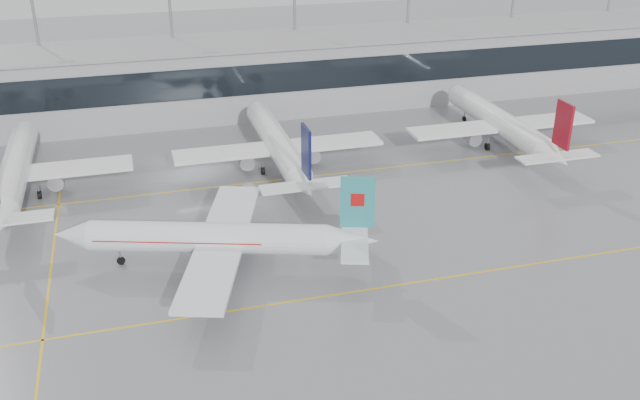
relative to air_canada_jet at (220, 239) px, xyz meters
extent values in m
plane|color=gray|center=(12.09, -8.75, -3.45)|extent=(320.00, 320.00, 0.00)
cube|color=yellow|center=(12.09, -8.75, -3.44)|extent=(120.00, 0.25, 0.01)
cube|color=yellow|center=(12.09, 21.25, -3.44)|extent=(120.00, 0.25, 0.01)
cube|color=yellow|center=(-17.91, 6.25, -3.44)|extent=(0.25, 60.00, 0.01)
cube|color=#939397|center=(12.09, 53.25, 2.55)|extent=(180.00, 15.00, 12.00)
cube|color=black|center=(12.09, 45.70, 4.05)|extent=(180.00, 0.20, 5.00)
cube|color=gray|center=(12.09, 53.25, 8.75)|extent=(182.00, 16.00, 0.40)
cylinder|color=gray|center=(-20.91, 59.25, 7.55)|extent=(0.50, 0.50, 22.00)
cylinder|color=gray|center=(1.09, 59.25, 7.55)|extent=(0.50, 0.50, 22.00)
cylinder|color=gray|center=(23.09, 59.25, 7.55)|extent=(0.50, 0.50, 22.00)
cylinder|color=gray|center=(45.09, 59.25, 7.55)|extent=(0.50, 0.50, 22.00)
cylinder|color=gray|center=(67.09, 59.25, 7.55)|extent=(0.50, 0.50, 22.00)
cylinder|color=gray|center=(89.09, 59.25, 7.55)|extent=(0.50, 0.50, 22.00)
cylinder|color=white|center=(-1.23, 0.40, 0.10)|extent=(25.28, 11.11, 3.35)
cone|color=white|center=(-15.25, 4.99, 0.10)|extent=(4.84, 4.42, 3.35)
cone|color=white|center=(13.55, -4.43, 0.10)|extent=(6.36, 4.92, 3.35)
cube|color=white|center=(0.19, -0.06, -0.30)|extent=(13.34, 27.81, 0.45)
cube|color=white|center=(13.74, -4.49, 0.40)|extent=(5.96, 10.97, 0.25)
cube|color=teal|center=(13.93, -4.55, 4.62)|extent=(3.53, 1.45, 5.71)
cylinder|color=gray|center=(-1.78, -4.47, -1.80)|extent=(4.07, 3.11, 2.10)
cylinder|color=gray|center=(1.21, 4.65, -1.80)|extent=(4.07, 3.11, 2.10)
cylinder|color=gray|center=(-10.50, 3.43, -2.29)|extent=(0.20, 0.20, 1.42)
cylinder|color=black|center=(-10.50, 3.43, -3.00)|extent=(0.95, 0.56, 0.90)
cylinder|color=gray|center=(0.33, -2.84, -2.19)|extent=(0.24, 0.24, 1.42)
cylinder|color=black|center=(0.33, -2.84, -2.90)|extent=(1.19, 0.77, 1.10)
cylinder|color=gray|center=(1.95, 2.10, -2.19)|extent=(0.24, 0.24, 1.42)
cylinder|color=black|center=(1.95, 2.10, -2.90)|extent=(1.19, 0.77, 1.10)
cube|color=#B70F0F|center=(13.93, -4.55, 4.97)|extent=(1.47, 0.86, 1.40)
cube|color=#B70F0F|center=(-4.09, 1.34, 0.30)|extent=(18.16, 8.81, 0.12)
cylinder|color=white|center=(-22.91, 26.25, 0.35)|extent=(3.59, 27.36, 3.59)
cone|color=white|center=(-22.91, 41.93, 0.35)|extent=(3.59, 4.00, 3.59)
cone|color=white|center=(-22.91, 9.77, 0.35)|extent=(3.59, 5.60, 3.59)
cube|color=white|center=(-22.91, 24.75, -0.05)|extent=(29.64, 5.00, 0.45)
cube|color=white|center=(-22.91, 9.57, 0.65)|extent=(11.40, 2.80, 0.25)
cylinder|color=gray|center=(-18.11, 25.25, -1.55)|extent=(2.10, 3.60, 2.10)
cylinder|color=gray|center=(-22.91, 36.93, -2.22)|extent=(0.20, 0.20, 1.56)
cylinder|color=black|center=(-22.91, 36.93, -3.00)|extent=(0.30, 0.90, 0.90)
cylinder|color=gray|center=(-20.31, 23.75, -2.12)|extent=(0.24, 0.24, 1.56)
cylinder|color=black|center=(-20.31, 23.75, -2.90)|extent=(0.45, 1.10, 1.10)
cylinder|color=white|center=(12.09, 26.25, 0.35)|extent=(3.59, 27.36, 3.59)
cone|color=white|center=(12.09, 41.93, 0.35)|extent=(3.59, 4.00, 3.59)
cone|color=white|center=(12.09, 9.77, 0.35)|extent=(3.59, 5.60, 3.59)
cube|color=white|center=(12.09, 24.75, -0.05)|extent=(29.64, 5.00, 0.45)
cube|color=white|center=(12.09, 9.57, 0.65)|extent=(11.40, 2.80, 0.25)
cube|color=#0D1041|center=(12.09, 9.37, 5.21)|extent=(0.35, 3.60, 6.12)
cylinder|color=gray|center=(7.29, 25.25, -1.55)|extent=(2.10, 3.60, 2.10)
cylinder|color=gray|center=(16.89, 25.25, -1.55)|extent=(2.10, 3.60, 2.10)
cylinder|color=gray|center=(12.09, 36.93, -2.22)|extent=(0.20, 0.20, 1.56)
cylinder|color=black|center=(12.09, 36.93, -3.00)|extent=(0.30, 0.90, 0.90)
cylinder|color=gray|center=(9.49, 23.75, -2.12)|extent=(0.24, 0.24, 1.56)
cylinder|color=black|center=(9.49, 23.75, -2.90)|extent=(0.45, 1.10, 1.10)
cylinder|color=gray|center=(14.69, 23.75, -2.12)|extent=(0.24, 0.24, 1.56)
cylinder|color=black|center=(14.69, 23.75, -2.90)|extent=(0.45, 1.10, 1.10)
cylinder|color=white|center=(47.09, 26.25, 0.35)|extent=(3.59, 27.36, 3.59)
cone|color=white|center=(47.09, 41.93, 0.35)|extent=(3.59, 4.00, 3.59)
cone|color=white|center=(47.09, 9.77, 0.35)|extent=(3.59, 5.60, 3.59)
cube|color=white|center=(47.09, 24.75, -0.05)|extent=(29.64, 5.00, 0.45)
cube|color=white|center=(47.09, 9.57, 0.65)|extent=(11.40, 2.80, 0.25)
cube|color=maroon|center=(47.09, 9.37, 5.21)|extent=(0.35, 3.60, 6.12)
cylinder|color=gray|center=(42.29, 25.25, -1.55)|extent=(2.10, 3.60, 2.10)
cylinder|color=gray|center=(51.89, 25.25, -1.55)|extent=(2.10, 3.60, 2.10)
cylinder|color=gray|center=(47.09, 36.93, -2.22)|extent=(0.20, 0.20, 1.56)
cylinder|color=black|center=(47.09, 36.93, -3.00)|extent=(0.30, 0.90, 0.90)
cylinder|color=gray|center=(44.49, 23.75, -2.12)|extent=(0.24, 0.24, 1.56)
cylinder|color=black|center=(44.49, 23.75, -2.90)|extent=(0.45, 1.10, 1.10)
cylinder|color=gray|center=(49.69, 23.75, -2.12)|extent=(0.24, 0.24, 1.56)
cylinder|color=black|center=(49.69, 23.75, -2.90)|extent=(0.45, 1.10, 1.10)
camera|label=1|loc=(-7.82, -67.50, 36.37)|focal=40.00mm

